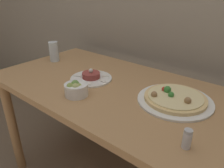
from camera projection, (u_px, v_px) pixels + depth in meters
The scene contains 6 objects.
dining_table at pixel (115, 103), 1.20m from camera, with size 1.42×0.73×0.76m.
pizza_plate at pixel (175, 99), 1.01m from camera, with size 0.34×0.34×0.06m.
tartare_plate at pixel (91, 77), 1.24m from camera, with size 0.24×0.24×0.07m.
small_bowl at pixel (76, 89), 1.05m from camera, with size 0.11×0.11×0.08m.
drinking_glass at pixel (54, 52), 1.50m from camera, with size 0.06×0.06×0.13m.
salt_shaker at pixel (187, 139), 0.72m from camera, with size 0.03×0.03×0.07m.
Camera 1 is at (0.65, -0.45, 1.26)m, focal length 35.00 mm.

